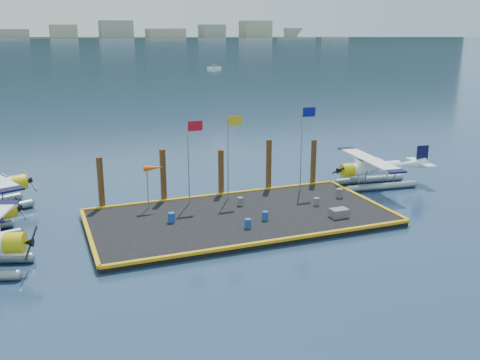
% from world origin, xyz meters
% --- Properties ---
extents(ground, '(4000.00, 4000.00, 0.00)m').
position_xyz_m(ground, '(0.00, 0.00, 0.00)').
color(ground, '#1A2C4E').
rests_on(ground, ground).
extents(dock, '(20.00, 10.00, 0.40)m').
position_xyz_m(dock, '(0.00, 0.00, 0.20)').
color(dock, black).
rests_on(dock, ground).
extents(dock_bumpers, '(20.25, 10.25, 0.18)m').
position_xyz_m(dock_bumpers, '(0.00, 0.00, 0.49)').
color(dock_bumpers, '#CF910C').
rests_on(dock_bumpers, dock).
extents(far_backdrop, '(3050.00, 2050.00, 810.00)m').
position_xyz_m(far_backdrop, '(239.91, 1737.52, 9.45)').
color(far_backdrop, black).
rests_on(far_backdrop, ground).
extents(seaplane_d, '(8.28, 9.13, 3.23)m').
position_xyz_m(seaplane_d, '(13.17, 3.79, 1.41)').
color(seaplane_d, gray).
rests_on(seaplane_d, ground).
extents(drum_0, '(0.46, 0.46, 0.64)m').
position_xyz_m(drum_0, '(-4.69, 0.40, 0.72)').
color(drum_0, '#1A4193').
rests_on(drum_0, dock).
extents(drum_1, '(0.42, 0.42, 0.59)m').
position_xyz_m(drum_1, '(-0.41, -2.39, 0.69)').
color(drum_1, '#1A4193').
rests_on(drum_1, dock).
extents(drum_2, '(0.39, 0.39, 0.55)m').
position_xyz_m(drum_2, '(5.89, 0.05, 0.68)').
color(drum_2, '#5C5B61').
rests_on(drum_2, dock).
extents(drum_3, '(0.42, 0.42, 0.58)m').
position_xyz_m(drum_3, '(1.20, -1.44, 0.69)').
color(drum_3, '#1A4193').
rests_on(drum_3, dock).
extents(drum_4, '(0.48, 0.48, 0.68)m').
position_xyz_m(drum_4, '(8.41, 1.08, 0.74)').
color(drum_4, '#5C5B61').
rests_on(drum_4, dock).
extents(drum_5, '(0.42, 0.42, 0.59)m').
position_xyz_m(drum_5, '(0.77, 2.03, 0.69)').
color(drum_5, '#5C5B61').
rests_on(drum_5, dock).
extents(crate, '(1.16, 0.77, 0.58)m').
position_xyz_m(crate, '(6.07, -2.71, 0.69)').
color(crate, '#5C5B61').
rests_on(crate, dock).
extents(flagpole_red, '(1.14, 0.08, 6.00)m').
position_xyz_m(flagpole_red, '(-2.29, 3.80, 4.40)').
color(flagpole_red, gray).
rests_on(flagpole_red, dock).
extents(flagpole_yellow, '(1.14, 0.08, 6.20)m').
position_xyz_m(flagpole_yellow, '(0.70, 3.80, 4.51)').
color(flagpole_yellow, gray).
rests_on(flagpole_yellow, dock).
extents(flagpole_blue, '(1.14, 0.08, 6.50)m').
position_xyz_m(flagpole_blue, '(6.70, 3.80, 4.69)').
color(flagpole_blue, gray).
rests_on(flagpole_blue, dock).
extents(windsock, '(1.40, 0.44, 3.12)m').
position_xyz_m(windsock, '(-5.03, 3.80, 3.23)').
color(windsock, gray).
rests_on(windsock, dock).
extents(piling_0, '(0.44, 0.44, 4.00)m').
position_xyz_m(piling_0, '(-8.50, 5.40, 2.00)').
color(piling_0, '#422312').
rests_on(piling_0, ground).
extents(piling_1, '(0.44, 0.44, 4.20)m').
position_xyz_m(piling_1, '(-4.00, 5.40, 2.10)').
color(piling_1, '#422312').
rests_on(piling_1, ground).
extents(piling_2, '(0.44, 0.44, 3.80)m').
position_xyz_m(piling_2, '(0.50, 5.40, 1.90)').
color(piling_2, '#422312').
rests_on(piling_2, ground).
extents(piling_3, '(0.44, 0.44, 4.30)m').
position_xyz_m(piling_3, '(4.50, 5.40, 2.15)').
color(piling_3, '#422312').
rests_on(piling_3, ground).
extents(piling_4, '(0.44, 0.44, 4.00)m').
position_xyz_m(piling_4, '(8.50, 5.40, 2.00)').
color(piling_4, '#422312').
rests_on(piling_4, ground).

